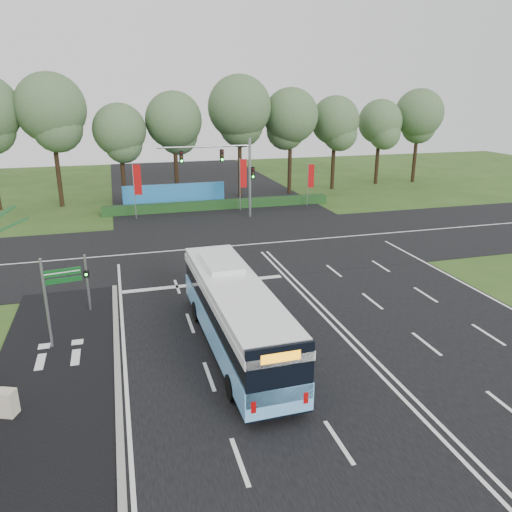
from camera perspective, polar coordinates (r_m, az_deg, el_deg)
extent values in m
plane|color=#2B4C19|center=(26.45, 6.82, -6.01)|extent=(120.00, 120.00, 0.00)
cube|color=black|center=(26.44, 6.82, -5.97)|extent=(20.00, 120.00, 0.04)
cube|color=black|center=(37.09, -0.23, 1.34)|extent=(120.00, 14.00, 0.05)
cube|color=black|center=(22.19, -21.89, -12.24)|extent=(5.00, 18.00, 0.06)
cube|color=gray|center=(21.99, -15.57, -11.74)|extent=(0.25, 18.00, 0.12)
cube|color=#69B7F4|center=(21.98, -2.37, -8.15)|extent=(2.66, 11.66, 1.06)
cube|color=black|center=(22.20, -2.35, -9.27)|extent=(2.63, 11.60, 0.29)
cube|color=black|center=(21.57, -2.40, -5.85)|extent=(2.56, 11.48, 0.92)
cube|color=white|center=(21.34, -2.42, -4.43)|extent=(2.66, 11.66, 0.34)
cube|color=white|center=(21.21, -2.43, -3.58)|extent=(2.60, 11.19, 0.34)
cube|color=white|center=(23.31, -3.95, -0.80)|extent=(1.61, 2.93, 0.24)
cube|color=black|center=(16.68, 2.76, -13.42)|extent=(2.35, 0.17, 2.13)
cube|color=orange|center=(16.30, 2.84, -11.46)|extent=(1.36, 0.09, 0.34)
cylinder|color=black|center=(24.91, -6.82, -6.32)|extent=(0.29, 1.01, 1.01)
cylinder|color=black|center=(25.35, -1.77, -5.74)|extent=(0.29, 1.01, 1.01)
cylinder|color=black|center=(18.90, -2.84, -14.79)|extent=(0.29, 1.01, 1.01)
cylinder|color=black|center=(19.48, 3.81, -13.72)|extent=(0.29, 1.01, 1.01)
cylinder|color=gray|center=(26.85, -18.70, -2.97)|extent=(0.12, 0.12, 3.06)
cube|color=black|center=(26.49, -18.83, -1.96)|extent=(0.28, 0.23, 0.35)
sphere|color=#19F233|center=(26.39, -18.84, -2.03)|extent=(0.12, 0.12, 0.12)
cylinder|color=gray|center=(23.40, -22.82, -5.13)|extent=(0.13, 0.13, 4.17)
cube|color=#0C4517|center=(22.96, -21.29, -1.75)|extent=(1.55, 0.31, 0.31)
cube|color=#0C4517|center=(23.07, -21.19, -2.60)|extent=(1.55, 0.31, 0.23)
cube|color=white|center=(22.92, -21.30, -1.78)|extent=(1.44, 0.25, 0.04)
cube|color=beige|center=(20.03, -26.59, -14.85)|extent=(0.75, 0.70, 1.01)
cylinder|color=gray|center=(45.43, -13.74, 7.15)|extent=(0.08, 0.08, 4.96)
cube|color=#A60E0E|center=(45.14, -13.39, 8.46)|extent=(0.63, 0.26, 2.64)
cylinder|color=gray|center=(47.48, -1.84, 8.13)|extent=(0.08, 0.08, 4.98)
cube|color=#A60E0E|center=(47.46, -1.45, 9.42)|extent=(0.66, 0.16, 2.65)
cylinder|color=gray|center=(49.72, 5.93, 8.07)|extent=(0.07, 0.07, 4.23)
cube|color=#A60E0E|center=(49.60, 6.32, 9.08)|extent=(0.55, 0.20, 2.26)
cylinder|color=gray|center=(44.81, -0.71, 8.85)|extent=(0.24, 0.24, 7.00)
cylinder|color=gray|center=(43.57, -5.93, 12.33)|extent=(8.00, 0.16, 0.16)
cube|color=black|center=(43.94, -3.93, 11.39)|extent=(0.32, 0.28, 1.05)
cube|color=black|center=(43.35, -8.54, 11.14)|extent=(0.32, 0.28, 1.05)
cube|color=black|center=(44.80, -0.40, 9.49)|extent=(0.32, 0.28, 1.05)
cube|color=#153C18|center=(48.77, -4.21, 5.86)|extent=(22.00, 1.20, 0.80)
cube|color=#2170B3|center=(50.43, -9.30, 6.90)|extent=(10.00, 0.30, 2.20)
cylinder|color=black|center=(52.74, -21.80, 10.04)|extent=(0.44, 0.44, 8.91)
sphere|color=#3C5934|center=(52.38, -22.45, 15.36)|extent=(6.57, 6.57, 6.57)
cylinder|color=black|center=(51.92, -14.99, 9.51)|extent=(0.44, 0.44, 6.95)
sphere|color=#3C5934|center=(51.52, -15.34, 13.73)|extent=(5.12, 5.12, 5.12)
cylinder|color=black|center=(52.91, -9.15, 10.47)|extent=(0.44, 0.44, 7.73)
sphere|color=#3C5934|center=(52.52, -9.39, 15.09)|extent=(5.70, 5.70, 5.70)
cylinder|color=black|center=(53.72, -1.86, 11.41)|extent=(0.44, 0.44, 8.86)
sphere|color=#3C5934|center=(53.36, -1.92, 16.64)|extent=(6.53, 6.53, 6.53)
cylinder|color=black|center=(55.92, 3.89, 11.19)|extent=(0.44, 0.44, 7.98)
sphere|color=#3C5934|center=(55.56, 4.00, 15.71)|extent=(5.88, 5.88, 5.88)
cylinder|color=black|center=(59.16, 8.83, 11.11)|extent=(0.44, 0.44, 7.39)
sphere|color=#3C5934|center=(58.81, 9.03, 15.06)|extent=(5.45, 5.45, 5.45)
cylinder|color=black|center=(63.73, 13.72, 11.18)|extent=(0.44, 0.44, 7.09)
sphere|color=#3C5934|center=(63.40, 13.99, 14.69)|extent=(5.22, 5.22, 5.22)
cylinder|color=black|center=(66.28, 17.76, 11.47)|extent=(0.44, 0.44, 7.94)
sphere|color=#3C5934|center=(65.98, 18.13, 15.24)|extent=(5.85, 5.85, 5.85)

